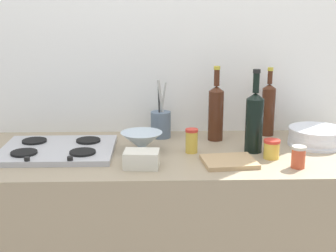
% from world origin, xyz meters
% --- Properties ---
extents(counter_block, '(1.80, 0.70, 0.90)m').
position_xyz_m(counter_block, '(0.00, 0.00, 0.45)').
color(counter_block, tan).
rests_on(counter_block, ground).
extents(backsplash_panel, '(1.90, 0.06, 2.27)m').
position_xyz_m(backsplash_panel, '(0.00, 0.38, 1.14)').
color(backsplash_panel, white).
rests_on(backsplash_panel, ground).
extents(stovetop_hob, '(0.50, 0.39, 0.04)m').
position_xyz_m(stovetop_hob, '(-0.49, 0.01, 0.91)').
color(stovetop_hob, '#B2B2B7').
rests_on(stovetop_hob, counter_block).
extents(plate_stack, '(0.26, 0.26, 0.08)m').
position_xyz_m(plate_stack, '(0.70, 0.09, 0.94)').
color(plate_stack, white).
rests_on(plate_stack, counter_block).
extents(wine_bottle_leftmost, '(0.08, 0.08, 0.37)m').
position_xyz_m(wine_bottle_leftmost, '(0.38, -0.01, 1.04)').
color(wine_bottle_leftmost, black).
rests_on(wine_bottle_leftmost, counter_block).
extents(wine_bottle_mid_left, '(0.07, 0.07, 0.34)m').
position_xyz_m(wine_bottle_mid_left, '(0.51, 0.26, 1.04)').
color(wine_bottle_mid_left, '#472314').
rests_on(wine_bottle_mid_left, counter_block).
extents(wine_bottle_mid_right, '(0.07, 0.07, 0.36)m').
position_xyz_m(wine_bottle_mid_right, '(0.24, 0.19, 1.04)').
color(wine_bottle_mid_right, '#472314').
rests_on(wine_bottle_mid_right, counter_block).
extents(mixing_bowl, '(0.19, 0.19, 0.09)m').
position_xyz_m(mixing_bowl, '(-0.12, 0.01, 0.95)').
color(mixing_bowl, silver).
rests_on(mixing_bowl, counter_block).
extents(butter_dish, '(0.15, 0.11, 0.07)m').
position_xyz_m(butter_dish, '(-0.11, -0.20, 0.93)').
color(butter_dish, silver).
rests_on(butter_dish, counter_block).
extents(utensil_crock, '(0.10, 0.10, 0.29)m').
position_xyz_m(utensil_crock, '(-0.03, 0.24, 0.97)').
color(utensil_crock, slate).
rests_on(utensil_crock, counter_block).
extents(condiment_jar_front, '(0.07, 0.07, 0.08)m').
position_xyz_m(condiment_jar_front, '(0.44, -0.10, 0.94)').
color(condiment_jar_front, gold).
rests_on(condiment_jar_front, counter_block).
extents(condiment_jar_rear, '(0.06, 0.06, 0.11)m').
position_xyz_m(condiment_jar_rear, '(0.10, -0.01, 0.95)').
color(condiment_jar_rear, gold).
rests_on(condiment_jar_rear, counter_block).
extents(condiment_jar_spare, '(0.06, 0.06, 0.09)m').
position_xyz_m(condiment_jar_spare, '(0.52, -0.22, 0.95)').
color(condiment_jar_spare, '#C64C2D').
rests_on(condiment_jar_spare, counter_block).
extents(cutting_board, '(0.23, 0.20, 0.02)m').
position_xyz_m(cutting_board, '(0.25, -0.16, 0.91)').
color(cutting_board, tan).
rests_on(cutting_board, counter_block).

